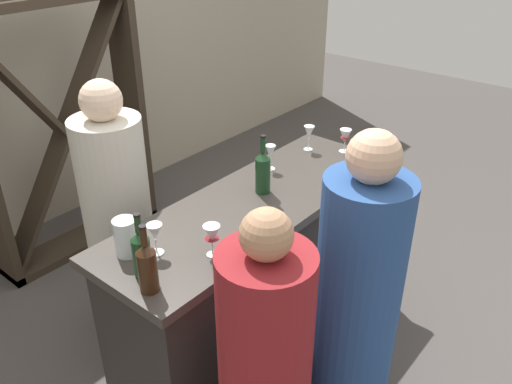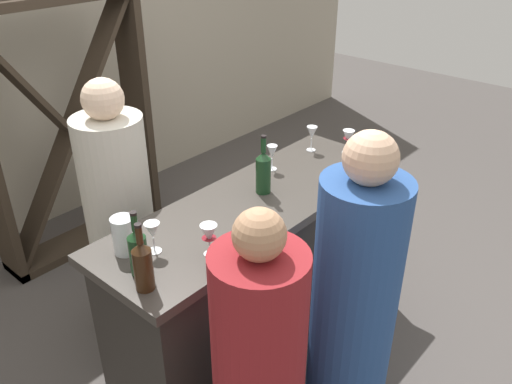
{
  "view_description": "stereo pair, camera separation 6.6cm",
  "coord_description": "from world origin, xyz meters",
  "px_view_note": "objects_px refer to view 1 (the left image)",
  "views": [
    {
      "loc": [
        -1.88,
        -1.56,
        2.34
      ],
      "look_at": [
        0.0,
        0.0,
        0.98
      ],
      "focal_mm": 37.07,
      "sensor_mm": 36.0,
      "label": 1
    },
    {
      "loc": [
        -1.84,
        -1.61,
        2.34
      ],
      "look_at": [
        0.0,
        0.0,
        0.98
      ],
      "focal_mm": 37.07,
      "sensor_mm": 36.0,
      "label": 2
    }
  ],
  "objects_px": {
    "wine_glass_near_left": "(212,236)",
    "wine_glass_near_center": "(345,137)",
    "wine_glass_far_left": "(309,133)",
    "wine_rack": "(64,133)",
    "water_pitcher": "(126,237)",
    "person_left_guest": "(357,302)",
    "wine_bottle_leftmost_amber_brown": "(147,266)",
    "wine_bottle_second_left_olive_green": "(141,252)",
    "wine_glass_near_right": "(155,233)",
    "person_center_guest": "(265,373)",
    "person_right_guest": "(119,222)",
    "wine_bottle_center_olive_green": "(263,171)",
    "wine_glass_far_center": "(270,153)"
  },
  "relations": [
    {
      "from": "wine_rack",
      "to": "person_right_guest",
      "type": "bearing_deg",
      "value": -107.04
    },
    {
      "from": "wine_glass_near_left",
      "to": "wine_glass_near_right",
      "type": "distance_m",
      "value": 0.26
    },
    {
      "from": "wine_bottle_center_olive_green",
      "to": "wine_glass_near_left",
      "type": "relative_size",
      "value": 2.15
    },
    {
      "from": "wine_bottle_second_left_olive_green",
      "to": "wine_bottle_center_olive_green",
      "type": "relative_size",
      "value": 0.91
    },
    {
      "from": "wine_bottle_leftmost_amber_brown",
      "to": "wine_glass_far_center",
      "type": "xyz_separation_m",
      "value": [
        1.19,
        0.31,
        -0.01
      ]
    },
    {
      "from": "wine_glass_near_left",
      "to": "wine_glass_far_left",
      "type": "bearing_deg",
      "value": 14.91
    },
    {
      "from": "wine_glass_near_left",
      "to": "wine_rack",
      "type": "bearing_deg",
      "value": 77.69
    },
    {
      "from": "wine_bottle_leftmost_amber_brown",
      "to": "wine_glass_far_center",
      "type": "distance_m",
      "value": 1.23
    },
    {
      "from": "wine_bottle_second_left_olive_green",
      "to": "person_right_guest",
      "type": "bearing_deg",
      "value": 61.74
    },
    {
      "from": "water_pitcher",
      "to": "wine_glass_near_left",
      "type": "bearing_deg",
      "value": -51.78
    },
    {
      "from": "wine_glass_near_right",
      "to": "wine_glass_far_left",
      "type": "height_order",
      "value": "wine_glass_far_left"
    },
    {
      "from": "wine_glass_near_center",
      "to": "wine_glass_near_left",
      "type": "bearing_deg",
      "value": -174.41
    },
    {
      "from": "wine_glass_near_left",
      "to": "wine_glass_near_center",
      "type": "relative_size",
      "value": 1.03
    },
    {
      "from": "person_left_guest",
      "to": "wine_glass_far_left",
      "type": "bearing_deg",
      "value": -53.64
    },
    {
      "from": "wine_glass_near_center",
      "to": "wine_glass_far_left",
      "type": "xyz_separation_m",
      "value": [
        -0.12,
        0.19,
        0.02
      ]
    },
    {
      "from": "person_center_guest",
      "to": "wine_glass_near_right",
      "type": "bearing_deg",
      "value": -11.43
    },
    {
      "from": "wine_bottle_second_left_olive_green",
      "to": "wine_glass_far_center",
      "type": "xyz_separation_m",
      "value": [
        1.14,
        0.21,
        -0.01
      ]
    },
    {
      "from": "wine_bottle_second_left_olive_green",
      "to": "wine_bottle_center_olive_green",
      "type": "bearing_deg",
      "value": 4.43
    },
    {
      "from": "wine_rack",
      "to": "water_pitcher",
      "type": "distance_m",
      "value": 1.65
    },
    {
      "from": "wine_bottle_center_olive_green",
      "to": "wine_glass_near_center",
      "type": "relative_size",
      "value": 2.21
    },
    {
      "from": "wine_glass_near_left",
      "to": "person_left_guest",
      "type": "distance_m",
      "value": 0.74
    },
    {
      "from": "wine_glass_near_right",
      "to": "wine_bottle_second_left_olive_green",
      "type": "bearing_deg",
      "value": -151.06
    },
    {
      "from": "wine_glass_near_right",
      "to": "wine_glass_far_center",
      "type": "xyz_separation_m",
      "value": [
        1.0,
        0.13,
        -0.0
      ]
    },
    {
      "from": "person_right_guest",
      "to": "wine_glass_far_left",
      "type": "bearing_deg",
      "value": 48.05
    },
    {
      "from": "wine_glass_near_left",
      "to": "wine_glass_far_center",
      "type": "distance_m",
      "value": 0.91
    },
    {
      "from": "wine_bottle_center_olive_green",
      "to": "wine_glass_far_center",
      "type": "height_order",
      "value": "wine_bottle_center_olive_green"
    },
    {
      "from": "wine_rack",
      "to": "wine_bottle_leftmost_amber_brown",
      "type": "xyz_separation_m",
      "value": [
        -0.74,
        -1.79,
        0.14
      ]
    },
    {
      "from": "wine_glass_near_right",
      "to": "person_center_guest",
      "type": "relative_size",
      "value": 0.11
    },
    {
      "from": "wine_bottle_center_olive_green",
      "to": "person_left_guest",
      "type": "distance_m",
      "value": 0.86
    },
    {
      "from": "person_center_guest",
      "to": "person_right_guest",
      "type": "bearing_deg",
      "value": -21.11
    },
    {
      "from": "wine_bottle_center_olive_green",
      "to": "person_right_guest",
      "type": "relative_size",
      "value": 0.22
    },
    {
      "from": "wine_glass_near_center",
      "to": "person_center_guest",
      "type": "height_order",
      "value": "person_center_guest"
    },
    {
      "from": "wine_bottle_second_left_olive_green",
      "to": "water_pitcher",
      "type": "xyz_separation_m",
      "value": [
        0.05,
        0.17,
        -0.03
      ]
    },
    {
      "from": "wine_glass_near_right",
      "to": "person_left_guest",
      "type": "bearing_deg",
      "value": -55.6
    },
    {
      "from": "wine_glass_near_center",
      "to": "person_right_guest",
      "type": "height_order",
      "value": "person_right_guest"
    },
    {
      "from": "wine_glass_far_center",
      "to": "wine_glass_near_right",
      "type": "bearing_deg",
      "value": -172.34
    },
    {
      "from": "wine_bottle_leftmost_amber_brown",
      "to": "wine_bottle_second_left_olive_green",
      "type": "xyz_separation_m",
      "value": [
        0.05,
        0.1,
        -0.0
      ]
    },
    {
      "from": "wine_bottle_center_olive_green",
      "to": "wine_bottle_second_left_olive_green",
      "type": "bearing_deg",
      "value": -175.57
    },
    {
      "from": "wine_bottle_leftmost_amber_brown",
      "to": "wine_bottle_second_left_olive_green",
      "type": "relative_size",
      "value": 1.03
    },
    {
      "from": "wine_rack",
      "to": "wine_glass_far_center",
      "type": "distance_m",
      "value": 1.55
    },
    {
      "from": "wine_bottle_second_left_olive_green",
      "to": "wine_glass_near_right",
      "type": "xyz_separation_m",
      "value": [
        0.14,
        0.08,
        -0.01
      ]
    },
    {
      "from": "water_pitcher",
      "to": "person_left_guest",
      "type": "xyz_separation_m",
      "value": [
        0.61,
        -0.85,
        -0.3
      ]
    },
    {
      "from": "wine_bottle_leftmost_amber_brown",
      "to": "wine_glass_near_right",
      "type": "bearing_deg",
      "value": 42.73
    },
    {
      "from": "wine_glass_far_left",
      "to": "wine_glass_far_center",
      "type": "height_order",
      "value": "wine_glass_far_left"
    },
    {
      "from": "wine_bottle_leftmost_amber_brown",
      "to": "wine_glass_near_right",
      "type": "xyz_separation_m",
      "value": [
        0.19,
        0.18,
        -0.01
      ]
    },
    {
      "from": "wine_glass_near_center",
      "to": "wine_glass_far_left",
      "type": "relative_size",
      "value": 0.94
    },
    {
      "from": "wine_glass_near_right",
      "to": "person_center_guest",
      "type": "xyz_separation_m",
      "value": [
        -0.03,
        -0.66,
        -0.39
      ]
    },
    {
      "from": "wine_glass_far_center",
      "to": "person_right_guest",
      "type": "bearing_deg",
      "value": 144.99
    },
    {
      "from": "wine_glass_far_left",
      "to": "wine_rack",
      "type": "bearing_deg",
      "value": 118.99
    },
    {
      "from": "wine_bottle_center_olive_green",
      "to": "water_pitcher",
      "type": "xyz_separation_m",
      "value": [
        -0.84,
        0.1,
        -0.04
      ]
    }
  ]
}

